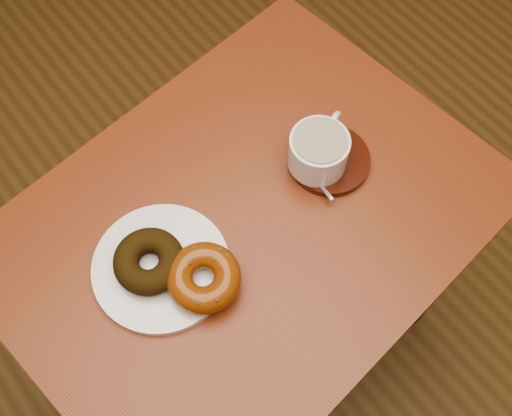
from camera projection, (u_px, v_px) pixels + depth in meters
cafe_table at (247, 249)px, 1.17m from camera, size 0.88×0.70×0.77m
donut_plate at (161, 267)px, 1.02m from camera, size 0.30×0.30×0.01m
donut_cinnamon at (149, 261)px, 1.00m from camera, size 0.11×0.11×0.04m
donut_caramel at (203, 278)px, 0.98m from camera, size 0.16×0.16×0.04m
saucer at (330, 160)px, 1.11m from camera, size 0.18×0.18×0.01m
coffee_cup at (319, 150)px, 1.07m from camera, size 0.13×0.10×0.07m
teaspoon at (305, 165)px, 1.09m from camera, size 0.02×0.10×0.01m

